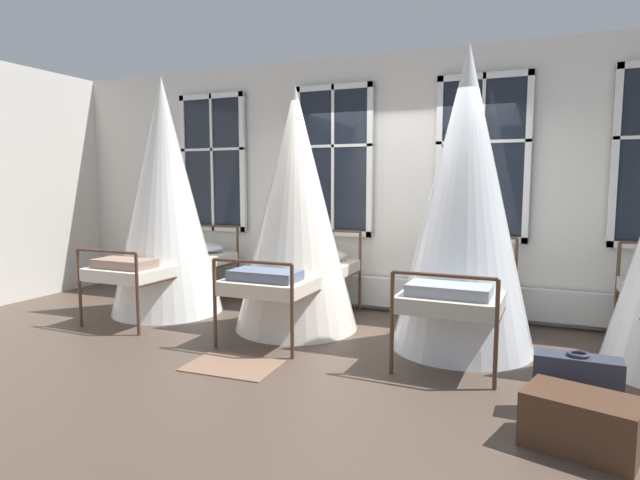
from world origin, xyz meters
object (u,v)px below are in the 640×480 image
object	(u,v)px
cot_second	(296,213)
cot_third	(465,204)
cot_first	(165,200)
suitcase_dark	(576,387)
travel_trunk	(581,422)

from	to	relation	value
cot_second	cot_third	bearing A→B (deg)	-90.73
cot_first	cot_third	world-z (taller)	cot_third
suitcase_dark	travel_trunk	size ratio (longest dim) A/B	0.88
cot_first	suitcase_dark	bearing A→B (deg)	-105.24
suitcase_dark	cot_third	bearing A→B (deg)	127.73
cot_first	cot_third	xyz separation A→B (m)	(3.63, -0.08, 0.01)
cot_third	travel_trunk	world-z (taller)	cot_third
suitcase_dark	cot_first	bearing A→B (deg)	164.68
suitcase_dark	travel_trunk	distance (m)	0.47
cot_first	travel_trunk	bearing A→B (deg)	-110.46
cot_third	travel_trunk	xyz separation A→B (m)	(0.95, -1.75, -1.24)
cot_third	suitcase_dark	bearing A→B (deg)	-141.87
cot_second	cot_third	distance (m)	1.81
suitcase_dark	travel_trunk	bearing A→B (deg)	-88.81
travel_trunk	suitcase_dark	bearing A→B (deg)	89.90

